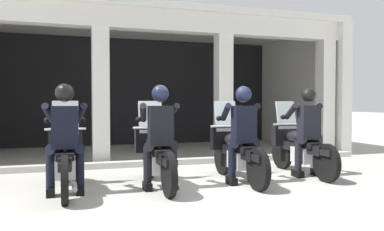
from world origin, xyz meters
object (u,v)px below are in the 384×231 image
object	(u,v)px
motorcycle_far_left	(66,157)
police_officer_center_left	(160,128)
police_officer_far_left	(65,129)
motorcycle_center_right	(236,151)
motorcycle_center_left	(156,154)
police_officer_center_right	(243,126)
police_officer_far_right	(308,124)
motorcycle_far_right	(299,147)

from	to	relation	value
motorcycle_far_left	police_officer_center_left	bearing A→B (deg)	-6.35
police_officer_far_left	motorcycle_center_right	xyz separation A→B (m)	(2.74, 0.23, -0.44)
police_officer_center_left	motorcycle_far_left	bearing A→B (deg)	168.79
police_officer_far_left	motorcycle_center_left	xyz separation A→B (m)	(1.37, 0.24, -0.44)
police_officer_far_left	motorcycle_center_right	bearing A→B (deg)	11.96
police_officer_center_right	motorcycle_center_right	bearing A→B (deg)	89.13
police_officer_far_right	police_officer_center_left	bearing A→B (deg)	-177.45
police_officer_center_right	motorcycle_far_right	xyz separation A→B (m)	(1.37, 0.51, -0.44)
motorcycle_far_left	police_officer_far_left	bearing A→B (deg)	-83.17
police_officer_far_left	police_officer_far_right	world-z (taller)	same
police_officer_center_left	motorcycle_far_right	xyz separation A→B (m)	(2.74, 0.50, -0.44)
police_officer_far_left	motorcycle_far_right	distance (m)	4.16
police_officer_center_left	motorcycle_center_right	size ratio (longest dim) A/B	0.78
motorcycle_center_right	police_officer_far_right	bearing A→B (deg)	-3.14
motorcycle_center_right	police_officer_far_right	distance (m)	1.44
motorcycle_center_left	police_officer_far_right	xyz separation A→B (m)	(2.74, -0.07, 0.44)
motorcycle_far_right	police_officer_far_right	distance (m)	0.52
police_officer_center_left	police_officer_far_right	distance (m)	2.75
motorcycle_far_left	motorcycle_far_right	bearing A→B (deg)	9.50
police_officer_center_right	police_officer_far_right	size ratio (longest dim) A/B	1.00
police_officer_far_left	motorcycle_far_left	bearing A→B (deg)	96.83
motorcycle_center_left	police_officer_far_right	bearing A→B (deg)	0.81
motorcycle_far_left	motorcycle_center_right	distance (m)	2.74
motorcycle_center_right	motorcycle_far_right	world-z (taller)	same
police_officer_far_left	motorcycle_center_left	distance (m)	1.46
police_officer_center_left	motorcycle_far_right	distance (m)	2.82
police_officer_far_right	motorcycle_far_right	bearing A→B (deg)	87.78
police_officer_center_right	motorcycle_far_right	distance (m)	1.52
police_officer_far_right	motorcycle_center_right	bearing A→B (deg)	175.51
police_officer_center_left	police_officer_center_right	xyz separation A→B (m)	(1.37, -0.01, 0.00)
police_officer_center_left	police_officer_center_right	bearing A→B (deg)	1.92
police_officer_center_left	police_officer_center_right	size ratio (longest dim) A/B	1.00
motorcycle_far_left	police_officer_center_right	xyz separation A→B (m)	(2.74, -0.33, 0.44)
motorcycle_far_right	police_officer_far_right	world-z (taller)	police_officer_far_right
motorcycle_far_left	police_officer_center_left	world-z (taller)	police_officer_center_left
police_officer_far_left	police_officer_far_right	distance (m)	4.11
motorcycle_far_left	motorcycle_center_left	xyz separation A→B (m)	(1.37, -0.04, 0.00)
police_officer_far_left	police_officer_center_right	distance (m)	2.74
police_officer_center_left	motorcycle_far_right	world-z (taller)	police_officer_center_left
motorcycle_center_left	motorcycle_center_right	distance (m)	1.37
motorcycle_center_right	motorcycle_far_right	xyz separation A→B (m)	(1.37, 0.22, 0.00)
police_officer_center_right	police_officer_far_right	bearing A→B (deg)	8.65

